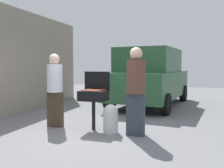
# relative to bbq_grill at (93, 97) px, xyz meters

# --- Properties ---
(ground_plane) EXTENTS (24.00, 24.00, 0.00)m
(ground_plane) POSITION_rel_bbq_grill_xyz_m (-0.11, -0.20, -0.74)
(ground_plane) COLOR slate
(house_wall_side) EXTENTS (0.24, 8.00, 3.15)m
(house_wall_side) POSITION_rel_bbq_grill_xyz_m (-3.02, 0.80, 0.83)
(house_wall_side) COLOR gray
(house_wall_side) RESTS_ON ground
(bbq_grill) EXTENTS (0.60, 0.44, 0.88)m
(bbq_grill) POSITION_rel_bbq_grill_xyz_m (0.00, 0.00, 0.00)
(bbq_grill) COLOR black
(bbq_grill) RESTS_ON ground
(grill_lid_open) EXTENTS (0.60, 0.05, 0.42)m
(grill_lid_open) POSITION_rel_bbq_grill_xyz_m (0.00, 0.22, 0.35)
(grill_lid_open) COLOR black
(grill_lid_open) RESTS_ON bbq_grill
(hot_dog_0) EXTENTS (0.13, 0.04, 0.03)m
(hot_dog_0) POSITION_rel_bbq_grill_xyz_m (-0.07, -0.07, 0.15)
(hot_dog_0) COLOR #C6593D
(hot_dog_0) RESTS_ON bbq_grill
(hot_dog_1) EXTENTS (0.13, 0.03, 0.03)m
(hot_dog_1) POSITION_rel_bbq_grill_xyz_m (-0.12, 0.08, 0.15)
(hot_dog_1) COLOR #B74C33
(hot_dog_1) RESTS_ON bbq_grill
(hot_dog_2) EXTENTS (0.13, 0.04, 0.03)m
(hot_dog_2) POSITION_rel_bbq_grill_xyz_m (-0.12, -0.14, 0.15)
(hot_dog_2) COLOR #C6593D
(hot_dog_2) RESTS_ON bbq_grill
(hot_dog_3) EXTENTS (0.13, 0.03, 0.03)m
(hot_dog_3) POSITION_rel_bbq_grill_xyz_m (0.18, 0.13, 0.15)
(hot_dog_3) COLOR #AD4228
(hot_dog_3) RESTS_ON bbq_grill
(hot_dog_4) EXTENTS (0.13, 0.03, 0.03)m
(hot_dog_4) POSITION_rel_bbq_grill_xyz_m (0.11, 0.04, 0.15)
(hot_dog_4) COLOR #AD4228
(hot_dog_4) RESTS_ON bbq_grill
(hot_dog_5) EXTENTS (0.13, 0.04, 0.03)m
(hot_dog_5) POSITION_rel_bbq_grill_xyz_m (0.05, -0.15, 0.15)
(hot_dog_5) COLOR #C6593D
(hot_dog_5) RESTS_ON bbq_grill
(hot_dog_6) EXTENTS (0.13, 0.04, 0.03)m
(hot_dog_6) POSITION_rel_bbq_grill_xyz_m (0.06, 0.00, 0.15)
(hot_dog_6) COLOR #C6593D
(hot_dog_6) RESTS_ON bbq_grill
(hot_dog_7) EXTENTS (0.13, 0.04, 0.03)m
(hot_dog_7) POSITION_rel_bbq_grill_xyz_m (-0.19, -0.07, 0.15)
(hot_dog_7) COLOR #B74C33
(hot_dog_7) RESTS_ON bbq_grill
(hot_dog_8) EXTENTS (0.13, 0.04, 0.03)m
(hot_dog_8) POSITION_rel_bbq_grill_xyz_m (0.14, -0.05, 0.15)
(hot_dog_8) COLOR #B74C33
(hot_dog_8) RESTS_ON bbq_grill
(hot_dog_9) EXTENTS (0.13, 0.04, 0.03)m
(hot_dog_9) POSITION_rel_bbq_grill_xyz_m (-0.13, 0.01, 0.15)
(hot_dog_9) COLOR #B74C33
(hot_dog_9) RESTS_ON bbq_grill
(hot_dog_10) EXTENTS (0.13, 0.03, 0.03)m
(hot_dog_10) POSITION_rel_bbq_grill_xyz_m (-0.12, 0.14, 0.15)
(hot_dog_10) COLOR #AD4228
(hot_dog_10) RESTS_ON bbq_grill
(hot_dog_11) EXTENTS (0.13, 0.03, 0.03)m
(hot_dog_11) POSITION_rel_bbq_grill_xyz_m (0.12, -0.10, 0.15)
(hot_dog_11) COLOR #B74C33
(hot_dog_11) RESTS_ON bbq_grill
(hot_dog_13) EXTENTS (0.13, 0.04, 0.03)m
(hot_dog_13) POSITION_rel_bbq_grill_xyz_m (0.05, 0.07, 0.15)
(hot_dog_13) COLOR #B74C33
(hot_dog_13) RESTS_ON bbq_grill
(hot_dog_14) EXTENTS (0.13, 0.03, 0.03)m
(hot_dog_14) POSITION_rel_bbq_grill_xyz_m (-0.06, -0.03, 0.15)
(hot_dog_14) COLOR #B74C33
(hot_dog_14) RESTS_ON bbq_grill
(propane_tank) EXTENTS (0.32, 0.32, 0.62)m
(propane_tank) POSITION_rel_bbq_grill_xyz_m (0.44, -0.12, -0.42)
(propane_tank) COLOR silver
(propane_tank) RESTS_ON ground
(person_left) EXTENTS (0.36, 0.36, 1.71)m
(person_left) POSITION_rel_bbq_grill_xyz_m (-0.97, 0.01, 0.19)
(person_left) COLOR #3F3323
(person_left) RESTS_ON ground
(person_right) EXTENTS (0.38, 0.38, 1.81)m
(person_right) POSITION_rel_bbq_grill_xyz_m (0.99, -0.14, 0.24)
(person_right) COLOR #333847
(person_right) RESTS_ON ground
(parked_minivan) EXTENTS (2.51, 4.62, 2.02)m
(parked_minivan) POSITION_rel_bbq_grill_xyz_m (0.69, 3.75, 0.28)
(parked_minivan) COLOR #234C2D
(parked_minivan) RESTS_ON ground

